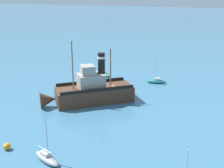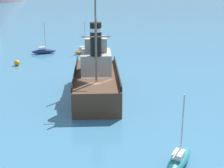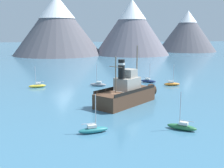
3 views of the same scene
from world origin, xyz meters
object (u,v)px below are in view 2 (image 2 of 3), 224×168
Objects in this scene: sailboat_orange at (84,50)px; mooring_buoy at (17,63)px; old_tugboat at (96,78)px; sailboat_teal at (179,159)px; sailboat_navy at (44,51)px.

mooring_buoy is (-11.55, 1.69, -0.03)m from sailboat_orange.
old_tugboat is 2.64× the size of sailboat_teal.
mooring_buoy is at bearing 73.73° from sailboat_teal.
sailboat_teal and sailboat_navy have the same top height.
sailboat_navy is at bearing 65.04° from old_tugboat.
sailboat_teal is at bearing -115.87° from sailboat_navy.
sailboat_orange is 11.67m from mooring_buoy.
old_tugboat is at bearing -114.96° from sailboat_navy.
old_tugboat is 21.45m from sailboat_navy.
sailboat_orange and sailboat_navy have the same top height.
mooring_buoy is at bearing 171.68° from sailboat_orange.
old_tugboat is at bearing -96.19° from mooring_buoy.
old_tugboat reaches higher than sailboat_teal.
old_tugboat reaches higher than sailboat_orange.
sailboat_navy is (9.03, 19.40, -1.40)m from old_tugboat.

